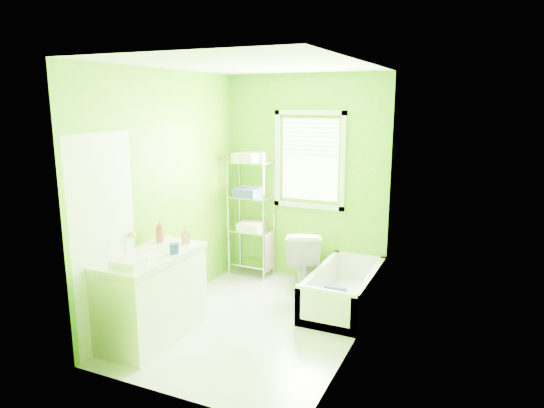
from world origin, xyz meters
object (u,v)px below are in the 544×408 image
at_px(toilet, 304,259).
at_px(vanity, 152,293).
at_px(wire_shelf_unit, 252,201).
at_px(bathtub, 343,295).

relative_size(toilet, vanity, 0.66).
xyz_separation_m(vanity, wire_shelf_unit, (0.09, 1.99, 0.54)).
relative_size(bathtub, toilet, 1.85).
distance_m(bathtub, toilet, 0.75).
distance_m(bathtub, wire_shelf_unit, 1.73).
distance_m(toilet, wire_shelf_unit, 1.03).
relative_size(vanity, wire_shelf_unit, 0.69).
bearing_deg(toilet, bathtub, 129.77).
bearing_deg(wire_shelf_unit, bathtub, -21.47).
height_order(bathtub, toilet, toilet).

